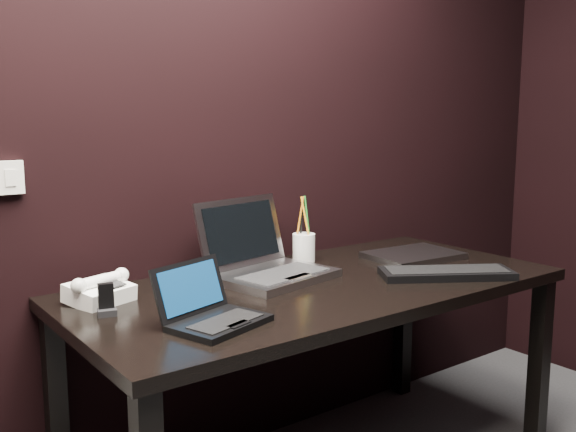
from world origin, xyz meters
TOP-DOWN VIEW (x-y plane):
  - wall_back at (0.00, 1.80)m, footprint 4.00×0.00m
  - desk at (0.30, 1.40)m, footprint 1.70×0.80m
  - netbook at (-0.22, 1.23)m, footprint 0.31×0.29m
  - silver_laptop at (0.19, 1.56)m, footprint 0.45×0.42m
  - ext_keyboard at (0.70, 1.19)m, footprint 0.47×0.38m
  - closed_laptop at (0.83, 1.46)m, footprint 0.37×0.28m
  - desk_phone at (-0.39, 1.62)m, footprint 0.21×0.20m
  - mobile_phone at (-0.42, 1.49)m, footprint 0.06×0.06m
  - pen_cup at (0.45, 1.68)m, footprint 0.11×0.11m

SIDE VIEW (x-z plane):
  - desk at x=0.30m, z-range 0.29..1.03m
  - closed_laptop at x=0.83m, z-range 0.74..0.76m
  - ext_keyboard at x=0.70m, z-range 0.74..0.77m
  - netbook at x=-0.22m, z-range 0.69..0.85m
  - mobile_phone at x=-0.42m, z-range 0.73..0.82m
  - desk_phone at x=-0.39m, z-range 0.73..0.83m
  - silver_laptop at x=0.19m, z-range 0.66..0.93m
  - pen_cup at x=0.45m, z-range 0.67..0.93m
  - wall_back at x=0.00m, z-range -0.70..3.30m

